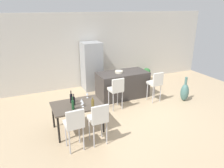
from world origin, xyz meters
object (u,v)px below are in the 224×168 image
at_px(wine_glass_end, 87,94).
at_px(wine_glass_middle, 82,100).
at_px(wine_bottle_near, 73,105).
at_px(bar_chair_middle, 156,82).
at_px(dining_table, 77,107).
at_px(wine_bottle_right, 71,98).
at_px(fruit_bowl, 119,72).
at_px(wine_glass_left, 83,102).
at_px(potted_plant, 146,73).
at_px(dining_chair_near, 74,123).
at_px(bar_chair_left, 116,89).
at_px(dining_chair_far, 99,118).
at_px(wine_bottle_inner, 74,101).
at_px(kitchen_island, 122,85).
at_px(refrigerator, 92,66).
at_px(wine_bottle_far, 93,104).
at_px(floor_vase, 185,92).

bearing_deg(wine_glass_end, wine_glass_middle, -126.04).
bearing_deg(wine_bottle_near, bar_chair_middle, 16.60).
bearing_deg(dining_table, wine_bottle_right, 120.88).
relative_size(dining_table, wine_glass_end, 7.26).
xyz_separation_m(wine_glass_end, fruit_bowl, (1.55, 1.22, 0.09)).
bearing_deg(wine_glass_left, potted_plant, 37.69).
distance_m(wine_glass_left, fruit_bowl, 2.49).
relative_size(wine_bottle_right, wine_glass_end, 1.93).
distance_m(bar_chair_middle, dining_chair_near, 3.52).
xyz_separation_m(bar_chair_left, dining_table, (-1.44, -0.69, -0.03)).
height_order(dining_chair_far, potted_plant, dining_chair_far).
distance_m(wine_bottle_inner, wine_glass_left, 0.25).
distance_m(wine_bottle_near, wine_bottle_right, 0.39).
bearing_deg(wine_glass_end, fruit_bowl, 38.13).
height_order(wine_bottle_near, wine_glass_left, wine_bottle_near).
height_order(dining_chair_near, wine_glass_end, dining_chair_near).
height_order(wine_bottle_right, wine_glass_end, wine_bottle_right).
distance_m(kitchen_island, wine_glass_end, 2.11).
distance_m(dining_chair_far, refrigerator, 3.71).
bearing_deg(wine_bottle_far, wine_bottle_inner, 137.98).
relative_size(bar_chair_middle, dining_table, 0.83).
relative_size(wine_bottle_near, wine_bottle_far, 1.16).
relative_size(bar_chair_left, wine_bottle_near, 3.19).
bearing_deg(wine_bottle_far, wine_glass_middle, 125.02).
relative_size(wine_bottle_near, floor_vase, 0.38).
height_order(dining_table, wine_bottle_right, wine_bottle_right).
bearing_deg(wine_bottle_near, wine_bottle_right, 81.61).
relative_size(kitchen_island, dining_chair_far, 1.69).
xyz_separation_m(bar_chair_middle, floor_vase, (0.97, -0.37, -0.38)).
xyz_separation_m(wine_glass_middle, fruit_bowl, (1.81, 1.58, 0.09)).
bearing_deg(wine_glass_middle, refrigerator, 66.30).
xyz_separation_m(wine_bottle_inner, potted_plant, (3.95, 2.74, -0.55)).
xyz_separation_m(refrigerator, fruit_bowl, (0.58, -1.23, 0.04)).
relative_size(wine_bottle_right, potted_plant, 0.61).
bearing_deg(bar_chair_left, dining_chair_near, -139.11).
distance_m(wine_bottle_inner, potted_plant, 4.84).
bearing_deg(floor_vase, fruit_bowl, 148.49).
bearing_deg(potted_plant, wine_bottle_inner, -145.27).
height_order(dining_chair_far, wine_bottle_inner, dining_chair_far).
bearing_deg(dining_chair_near, floor_vase, 15.10).
bearing_deg(wine_bottle_inner, dining_chair_near, -104.59).
relative_size(dining_chair_near, wine_glass_left, 6.03).
bearing_deg(bar_chair_middle, fruit_bowl, 139.81).
height_order(wine_glass_left, wine_glass_end, same).
xyz_separation_m(bar_chair_left, fruit_bowl, (0.48, 0.83, 0.26)).
distance_m(wine_bottle_far, wine_bottle_right, 0.66).
bearing_deg(kitchen_island, wine_bottle_far, -133.44).
xyz_separation_m(bar_chair_left, dining_chair_far, (-1.15, -1.49, 0.00)).
distance_m(wine_bottle_near, floor_vase, 4.10).
xyz_separation_m(bar_chair_middle, wine_bottle_near, (-3.06, -0.91, 0.17)).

